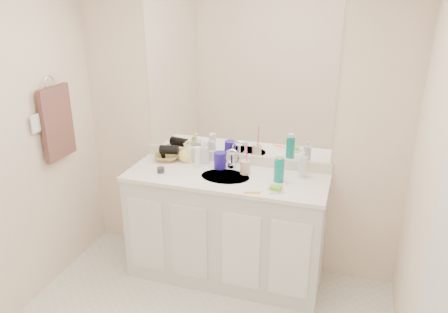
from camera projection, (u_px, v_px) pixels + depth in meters
wall_back at (236, 124)px, 3.41m from camera, size 2.60×0.02×2.40m
wall_right at (443, 234)px, 1.89m from camera, size 0.02×2.60×2.40m
vanity_cabinet at (226, 228)px, 3.44m from camera, size 1.50×0.55×0.85m
countertop at (226, 177)px, 3.28m from camera, size 1.52×0.57×0.03m
backsplash at (236, 158)px, 3.49m from camera, size 1.52×0.03×0.08m
sink_basin at (225, 178)px, 3.26m from camera, size 0.37×0.37×0.02m
faucet at (232, 161)px, 3.40m from camera, size 0.02×0.02×0.11m
mirror at (237, 79)px, 3.27m from camera, size 1.48×0.01×1.20m
blue_mug at (220, 160)px, 3.39m from camera, size 0.11×0.11×0.13m
tan_cup at (245, 167)px, 3.29m from camera, size 0.08×0.08×0.10m
toothbrush at (247, 155)px, 3.25m from camera, size 0.01×0.04×0.22m
mouthwash_bottle at (279, 170)px, 3.15m from camera, size 0.09×0.09×0.17m
clear_pump_bottle at (303, 167)px, 3.22m from camera, size 0.08×0.08×0.16m
soap_dish at (276, 190)px, 3.02m from camera, size 0.13×0.12×0.01m
green_soap at (276, 188)px, 3.01m from camera, size 0.08×0.06×0.03m
orange_comb at (252, 193)px, 2.99m from camera, size 0.12×0.05×0.00m
dark_jar at (161, 170)px, 3.32m from camera, size 0.07×0.07×0.04m
extra_white_bottle at (198, 157)px, 3.39m from camera, size 0.07×0.07×0.17m
soap_bottle_white at (205, 152)px, 3.48m from camera, size 0.09×0.09×0.19m
soap_bottle_cream at (189, 151)px, 3.51m from camera, size 0.10×0.10×0.18m
soap_bottle_yellow at (186, 152)px, 3.51m from camera, size 0.16×0.16×0.16m
wicker_basket at (167, 157)px, 3.56m from camera, size 0.25×0.25×0.05m
hair_dryer at (169, 150)px, 3.54m from camera, size 0.16×0.10×0.07m
towel_ring at (49, 83)px, 3.17m from camera, size 0.01×0.11×0.11m
hand_towel at (57, 123)px, 3.27m from camera, size 0.04×0.32×0.55m
switch_plate at (35, 124)px, 3.08m from camera, size 0.01×0.08×0.13m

